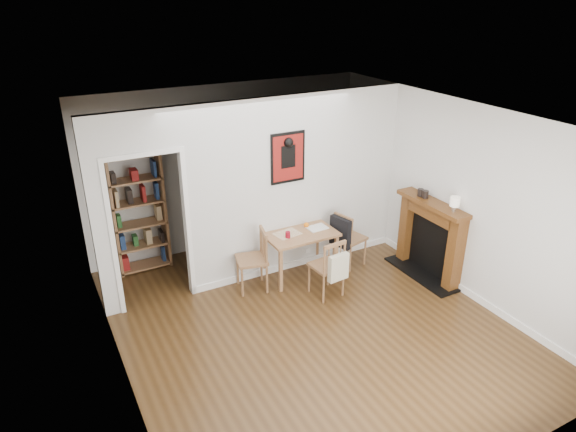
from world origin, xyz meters
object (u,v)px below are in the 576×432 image
chair_left (252,260)px  mantel_lamp (455,202)px  bookshelf (139,213)px  chair_front (327,266)px  ceramic_jar_b (421,193)px  dining_table (300,238)px  ceramic_jar_a (425,194)px  red_glass (288,235)px  notebook (317,228)px  chair_right (349,238)px  fireplace (431,236)px  orange_fruit (306,225)px

chair_left → mantel_lamp: size_ratio=4.40×
bookshelf → chair_left: bearing=-47.8°
chair_front → ceramic_jar_b: size_ratio=7.82×
dining_table → ceramic_jar_a: ceramic_jar_a is taller
red_glass → mantel_lamp: 2.29m
chair_left → mantel_lamp: (2.43, -1.22, 0.84)m
red_glass → ceramic_jar_a: ceramic_jar_a is taller
notebook → chair_left: bearing=-178.9°
chair_left → chair_right: size_ratio=1.03×
fireplace → chair_front: bearing=172.3°
dining_table → red_glass: 0.27m
dining_table → notebook: notebook is taller
bookshelf → orange_fruit: 2.44m
chair_front → fireplace: (1.62, -0.22, 0.18)m
chair_right → notebook: size_ratio=3.03×
chair_right → orange_fruit: 0.72m
red_glass → ceramic_jar_a: (1.87, -0.63, 0.48)m
dining_table → chair_right: bearing=-5.7°
orange_fruit → notebook: bearing=-39.2°
mantel_lamp → ceramic_jar_b: size_ratio=1.85×
red_glass → orange_fruit: (0.40, 0.17, -0.01)m
fireplace → orange_fruit: (-1.52, 0.96, 0.11)m
chair_left → chair_right: chair_left is taller
dining_table → chair_left: (-0.77, -0.01, -0.16)m
fireplace → ceramic_jar_b: ceramic_jar_b is taller
chair_left → ceramic_jar_b: (2.40, -0.60, 0.77)m
chair_left → red_glass: chair_left is taller
chair_left → fireplace: bearing=-18.8°
bookshelf → notebook: bearing=-29.9°
red_glass → mantel_lamp: size_ratio=0.45×
chair_front → orange_fruit: size_ratio=11.40×
orange_fruit → ceramic_jar_b: 1.70m
orange_fruit → ceramic_jar_b: ceramic_jar_b is taller
dining_table → chair_front: chair_front is taller
chair_right → red_glass: chair_right is taller
dining_table → chair_right: (0.80, -0.08, -0.16)m
fireplace → orange_fruit: 1.80m
chair_left → chair_front: chair_left is taller
fireplace → mantel_lamp: bearing=-94.5°
chair_right → ceramic_jar_b: 1.24m
red_glass → ceramic_jar_b: (1.86, -0.55, 0.48)m
chair_front → mantel_lamp: bearing=-20.7°
dining_table → ceramic_jar_b: size_ratio=9.21×
bookshelf → chair_front: bearing=-43.6°
chair_right → ceramic_jar_b: (0.82, -0.53, 0.76)m
bookshelf → red_glass: bearing=-38.2°
fireplace → red_glass: 2.08m
dining_table → chair_left: chair_left is taller
fireplace → notebook: size_ratio=4.35×
fireplace → ceramic_jar_b: (-0.06, 0.24, 0.60)m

